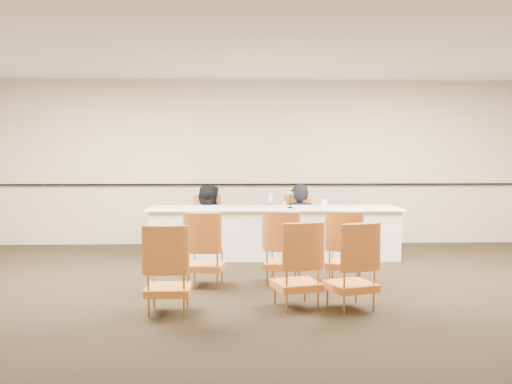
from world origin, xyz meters
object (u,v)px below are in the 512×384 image
at_px(coffee_cup, 324,204).
at_px(aud_chair_back_mid, 296,264).
at_px(panelist_main, 299,231).
at_px(microphone, 290,200).
at_px(aud_chair_front_right, 345,247).
at_px(panel_table, 274,232).
at_px(water_bottle, 271,201).
at_px(aud_chair_back_right, 351,265).
at_px(panelist_main_chair, 299,223).
at_px(aud_chair_front_left, 205,249).
at_px(panelist_second, 207,234).
at_px(panelist_second_chair, 207,224).
at_px(aud_chair_front_mid, 284,247).
at_px(aud_chair_back_left, 168,268).
at_px(drinking_glass, 284,205).

relative_size(coffee_cup, aud_chair_back_mid, 0.15).
distance_m(panelist_main, microphone, 0.94).
relative_size(panelist_main, aud_chair_front_right, 1.72).
xyz_separation_m(panel_table, water_bottle, (-0.06, -0.07, 0.52)).
bearing_deg(microphone, panel_table, 155.91).
height_order(panel_table, panelist_main, panelist_main).
bearing_deg(aud_chair_back_right, microphone, 78.05).
relative_size(panelist_main_chair, water_bottle, 4.00).
xyz_separation_m(aud_chair_front_left, aud_chair_back_mid, (1.04, -1.04, 0.00)).
bearing_deg(coffee_cup, panel_table, 169.43).
bearing_deg(panelist_second, aud_chair_back_mid, 121.33).
relative_size(panelist_second, aud_chair_front_right, 1.79).
distance_m(water_bottle, aud_chair_front_right, 2.02).
bearing_deg(aud_chair_front_left, aud_chair_front_right, 10.29).
relative_size(microphone, aud_chair_front_right, 0.28).
bearing_deg(panelist_second_chair, aud_chair_front_left, -86.03).
height_order(panelist_second, water_bottle, panelist_second).
distance_m(aud_chair_front_mid, aud_chair_back_left, 1.85).
height_order(aud_chair_front_right, aud_chair_back_right, same).
bearing_deg(coffee_cup, panelist_second, 158.30).
bearing_deg(aud_chair_back_left, drinking_glass, 64.96).
distance_m(water_bottle, aud_chair_back_right, 3.08).
distance_m(panelist_second_chair, coffee_cup, 2.08).
distance_m(panelist_main_chair, aud_chair_front_mid, 2.46).
bearing_deg(aud_chair_front_left, aud_chair_back_mid, -37.25).
xyz_separation_m(panel_table, aud_chair_front_mid, (0.00, -1.84, 0.07)).
bearing_deg(water_bottle, microphone, -9.62).
bearing_deg(water_bottle, aud_chair_front_mid, -87.98).
distance_m(aud_chair_front_left, aud_chair_front_right, 1.79).
xyz_separation_m(panelist_main_chair, aud_chair_back_right, (0.17, -3.61, 0.00)).
bearing_deg(water_bottle, aud_chair_front_left, -116.64).
distance_m(panel_table, aud_chair_front_mid, 1.84).
xyz_separation_m(panelist_main_chair, panelist_second, (-1.57, 0.03, -0.18)).
xyz_separation_m(water_bottle, aud_chair_front_mid, (0.06, -1.77, -0.45)).
bearing_deg(microphone, coffee_cup, -0.61).
relative_size(panelist_main_chair, coffee_cup, 6.79).
xyz_separation_m(coffee_cup, aud_chair_back_right, (-0.16, -2.89, -0.40)).
height_order(microphone, aud_chair_front_right, microphone).
height_order(panelist_second, panelist_second_chair, panelist_second).
bearing_deg(coffee_cup, panelist_main, 114.40).
height_order(coffee_cup, aud_chair_back_left, aud_chair_back_left).
height_order(panelist_main, aud_chair_front_left, panelist_main).
height_order(panelist_second_chair, aud_chair_front_mid, same).
xyz_separation_m(panelist_main_chair, aud_chair_front_mid, (-0.46, -2.42, 0.00)).
xyz_separation_m(panelist_main, aud_chair_front_right, (0.34, -2.42, 0.13)).
relative_size(drinking_glass, aud_chair_front_right, 0.11).
relative_size(panelist_second_chair, water_bottle, 4.00).
bearing_deg(coffee_cup, water_bottle, 174.80).
bearing_deg(aud_chair_back_left, panel_table, 67.62).
distance_m(panelist_second_chair, aud_chair_front_right, 3.11).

